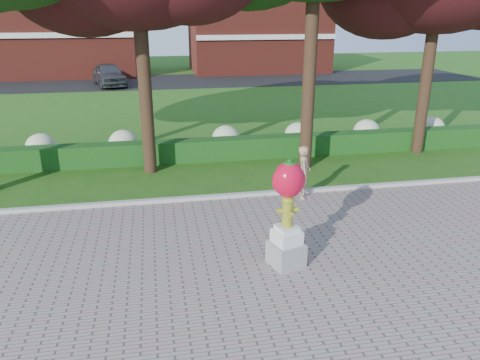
{
  "coord_description": "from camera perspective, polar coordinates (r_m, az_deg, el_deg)",
  "views": [
    {
      "loc": [
        -1.75,
        -9.9,
        5.37
      ],
      "look_at": [
        0.27,
        1.0,
        1.32
      ],
      "focal_mm": 35.0,
      "sensor_mm": 36.0,
      "label": 1
    }
  ],
  "objects": [
    {
      "name": "lawn_hedge",
      "position": [
        17.7,
        -4.43,
        3.7
      ],
      "size": [
        24.0,
        0.7,
        0.8
      ],
      "primitive_type": "cube",
      "color": "#143F12",
      "rests_on": "ground"
    },
    {
      "name": "woman",
      "position": [
        13.95,
        7.79,
        0.94
      ],
      "size": [
        0.54,
        0.67,
        1.6
      ],
      "primitive_type": "imported",
      "rotation": [
        0.0,
        0.0,
        1.27
      ],
      "color": "tan",
      "rests_on": "walkway"
    },
    {
      "name": "ground",
      "position": [
        11.39,
        -0.44,
        -8.04
      ],
      "size": [
        100.0,
        100.0,
        0.0
      ],
      "primitive_type": "plane",
      "color": "#245916",
      "rests_on": "ground"
    },
    {
      "name": "curb",
      "position": [
        14.05,
        -2.59,
        -2.09
      ],
      "size": [
        40.0,
        0.18,
        0.15
      ],
      "primitive_type": "cube",
      "color": "#ADADA5",
      "rests_on": "ground"
    },
    {
      "name": "street",
      "position": [
        38.31,
        -7.96,
        11.84
      ],
      "size": [
        50.0,
        8.0,
        0.02
      ],
      "primitive_type": "cube",
      "color": "black",
      "rests_on": "ground"
    },
    {
      "name": "hydrant_sculpture",
      "position": [
        10.02,
        5.83,
        -3.75
      ],
      "size": [
        0.84,
        0.84,
        2.45
      ],
      "rotation": [
        0.0,
        0.0,
        0.31
      ],
      "color": "gray",
      "rests_on": "walkway"
    },
    {
      "name": "building_right",
      "position": [
        45.02,
        2.1,
        17.29
      ],
      "size": [
        12.0,
        8.0,
        6.4
      ],
      "primitive_type": "cube",
      "color": "maroon",
      "rests_on": "ground"
    },
    {
      "name": "parked_car",
      "position": [
        36.85,
        -15.68,
        12.29
      ],
      "size": [
        3.11,
        5.16,
        1.64
      ],
      "primitive_type": "imported",
      "rotation": [
        0.0,
        0.0,
        0.26
      ],
      "color": "#3B3E42",
      "rests_on": "street"
    },
    {
      "name": "hydrangea_row",
      "position": [
        18.68,
        -3.03,
        5.09
      ],
      "size": [
        20.1,
        1.1,
        0.99
      ],
      "color": "beige",
      "rests_on": "ground"
    },
    {
      "name": "walkway",
      "position": [
        8.15,
        4.85,
        -21.03
      ],
      "size": [
        40.0,
        14.0,
        0.04
      ],
      "primitive_type": "cube",
      "color": "gray",
      "rests_on": "ground"
    },
    {
      "name": "building_left",
      "position": [
        44.7,
        -22.07,
        16.28
      ],
      "size": [
        14.0,
        8.0,
        7.0
      ],
      "primitive_type": "cube",
      "color": "maroon",
      "rests_on": "ground"
    }
  ]
}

